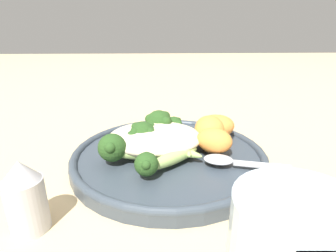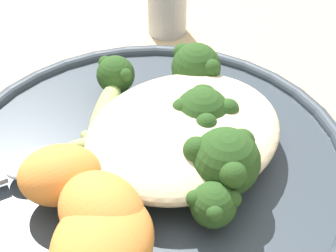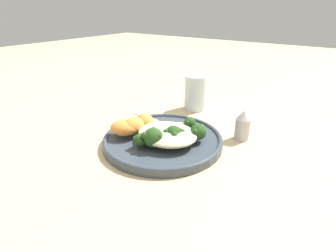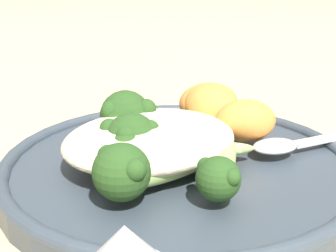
% 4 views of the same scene
% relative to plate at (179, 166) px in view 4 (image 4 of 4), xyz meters
% --- Properties ---
extents(ground_plane, '(4.00, 4.00, 0.00)m').
position_rel_plate_xyz_m(ground_plane, '(-0.01, 0.01, -0.01)').
color(ground_plane, '#D6B784').
extents(plate, '(0.29, 0.29, 0.02)m').
position_rel_plate_xyz_m(plate, '(0.00, 0.00, 0.00)').
color(plate, '#38424C').
rests_on(plate, ground_plane).
extents(quinoa_mound, '(0.14, 0.12, 0.03)m').
position_rel_plate_xyz_m(quinoa_mound, '(-0.02, 0.01, 0.03)').
color(quinoa_mound, beige).
rests_on(quinoa_mound, plate).
extents(broccoli_stalk_0, '(0.04, 0.12, 0.03)m').
position_rel_plate_xyz_m(broccoli_stalk_0, '(0.02, 0.04, 0.02)').
color(broccoli_stalk_0, '#9EBC66').
rests_on(broccoli_stalk_0, plate).
extents(broccoli_stalk_1, '(0.07, 0.12, 0.04)m').
position_rel_plate_xyz_m(broccoli_stalk_1, '(-0.01, 0.04, 0.03)').
color(broccoli_stalk_1, '#9EBC66').
rests_on(broccoli_stalk_1, plate).
extents(broccoli_stalk_2, '(0.10, 0.08, 0.04)m').
position_rel_plate_xyz_m(broccoli_stalk_2, '(-0.03, 0.01, 0.03)').
color(broccoli_stalk_2, '#9EBC66').
rests_on(broccoli_stalk_2, plate).
extents(broccoli_stalk_3, '(0.10, 0.06, 0.03)m').
position_rel_plate_xyz_m(broccoli_stalk_3, '(-0.03, -0.01, 0.02)').
color(broccoli_stalk_3, '#9EBC66').
rests_on(broccoli_stalk_3, plate).
extents(broccoli_stalk_4, '(0.13, 0.04, 0.04)m').
position_rel_plate_xyz_m(broccoli_stalk_4, '(-0.06, -0.03, 0.03)').
color(broccoli_stalk_4, '#9EBC66').
rests_on(broccoli_stalk_4, plate).
extents(broccoli_stalk_5, '(0.09, 0.08, 0.03)m').
position_rel_plate_xyz_m(broccoli_stalk_5, '(-0.01, -0.06, 0.02)').
color(broccoli_stalk_5, '#9EBC66').
rests_on(broccoli_stalk_5, plate).
extents(sweet_potato_chunk_0, '(0.05, 0.06, 0.04)m').
position_rel_plate_xyz_m(sweet_potato_chunk_0, '(0.07, 0.03, 0.03)').
color(sweet_potato_chunk_0, orange).
rests_on(sweet_potato_chunk_0, plate).
extents(sweet_potato_chunk_1, '(0.07, 0.06, 0.04)m').
position_rel_plate_xyz_m(sweet_potato_chunk_1, '(0.06, -0.01, 0.03)').
color(sweet_potato_chunk_1, orange).
rests_on(sweet_potato_chunk_1, plate).
extents(sweet_potato_chunk_2, '(0.09, 0.08, 0.04)m').
position_rel_plate_xyz_m(sweet_potato_chunk_2, '(0.08, 0.05, 0.03)').
color(sweet_potato_chunk_2, orange).
rests_on(sweet_potato_chunk_2, plate).
extents(spoon, '(0.11, 0.05, 0.01)m').
position_rel_plate_xyz_m(spoon, '(0.07, -0.05, 0.01)').
color(spoon, silver).
rests_on(spoon, plate).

